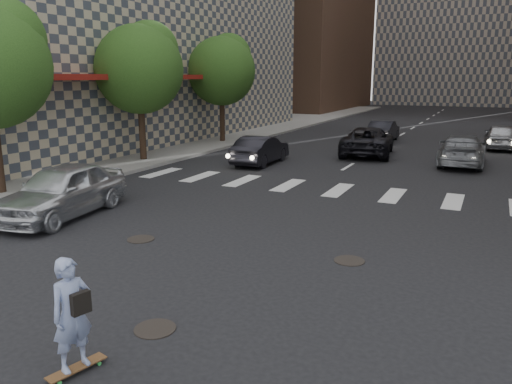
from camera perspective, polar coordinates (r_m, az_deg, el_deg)
ground at (r=11.28m, az=-8.76°, el=-8.52°), size 160.00×160.00×0.00m
sidewalk_left at (r=35.44m, az=-10.16°, el=6.30°), size 13.00×80.00×0.15m
tree_b at (r=25.09m, az=-12.96°, el=13.94°), size 4.20×4.20×6.60m
tree_c at (r=31.78m, az=-3.77°, el=13.98°), size 4.20×4.20×6.60m
manhole_a at (r=8.80m, az=-11.47°, el=-15.07°), size 0.70×0.70×0.02m
manhole_b at (r=13.32m, az=-13.04°, el=-5.27°), size 0.70×0.70×0.02m
manhole_c at (r=11.71m, az=10.62°, el=-7.72°), size 0.70×0.70×0.02m
skateboarder at (r=7.55m, az=-20.27°, el=-12.98°), size 0.53×0.90×1.73m
silver_sedan at (r=16.00m, az=-21.29°, el=0.16°), size 2.48×4.88×1.59m
traffic_car_a at (r=24.09m, az=0.54°, el=4.85°), size 1.59×4.19×1.36m
traffic_car_b at (r=25.68m, az=22.51°, el=4.47°), size 2.10×5.04×1.46m
traffic_car_c at (r=27.51m, az=12.65°, el=5.70°), size 3.18×5.68×1.50m
traffic_car_d at (r=32.51m, az=26.21°, el=5.75°), size 1.87×4.37×1.47m
traffic_car_e at (r=33.63m, az=14.36°, el=6.78°), size 1.51×4.15×1.36m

